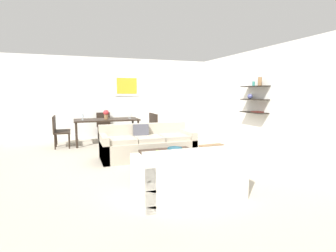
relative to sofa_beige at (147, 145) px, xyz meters
name	(u,v)px	position (x,y,z in m)	size (l,w,h in m)	color
ground_plane	(157,160)	(0.12, -0.34, -0.29)	(18.00, 18.00, 0.00)	#BCB29E
back_wall_unit	(134,98)	(0.42, 3.19, 1.06)	(8.40, 0.09, 2.70)	silver
right_wall_shelf_unit	(253,99)	(3.15, 0.26, 1.06)	(0.34, 8.20, 2.70)	silver
sofa_beige	(147,145)	(0.00, 0.00, 0.00)	(2.16, 0.90, 0.78)	#B2A893
loveseat_white	(188,177)	(-0.06, -2.48, 0.00)	(1.52, 0.90, 0.78)	silver
coffee_table	(171,162)	(0.12, -1.26, -0.10)	(1.05, 0.96, 0.38)	#38281E
decorative_bowl	(175,150)	(0.21, -1.23, 0.13)	(0.29, 0.29, 0.09)	navy
candle_jar	(184,150)	(0.38, -1.31, 0.12)	(0.09, 0.09, 0.06)	silver
apple_on_coffee_table	(157,152)	(-0.16, -1.27, 0.13)	(0.07, 0.07, 0.07)	#669E2D
dining_table	(107,121)	(-0.68, 2.09, 0.39)	(1.87, 0.89, 0.75)	black
dining_chair_right_near	(152,126)	(0.66, 1.89, 0.21)	(0.44, 0.44, 0.88)	black
dining_chair_right_far	(148,125)	(0.66, 2.29, 0.21)	(0.44, 0.44, 0.88)	black
dining_chair_head	(104,124)	(-0.68, 2.94, 0.21)	(0.44, 0.44, 0.88)	black
dining_chair_left_near	(58,130)	(-2.03, 1.89, 0.21)	(0.44, 0.44, 0.88)	black
dining_chair_left_far	(59,128)	(-2.03, 2.29, 0.21)	(0.44, 0.44, 0.88)	black
wine_glass_right_far	(129,115)	(0.01, 2.20, 0.56)	(0.08, 0.08, 0.15)	silver
wine_glass_right_near	(130,115)	(0.01, 1.98, 0.58)	(0.07, 0.07, 0.17)	silver
wine_glass_left_far	(82,116)	(-1.38, 2.20, 0.57)	(0.06, 0.06, 0.16)	silver
wine_glass_left_near	(82,116)	(-1.38, 1.98, 0.57)	(0.07, 0.07, 0.15)	silver
wine_glass_head	(105,114)	(-0.68, 2.47, 0.58)	(0.06, 0.06, 0.17)	silver
centerpiece_vase	(106,114)	(-0.70, 2.05, 0.62)	(0.16, 0.16, 0.28)	olive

